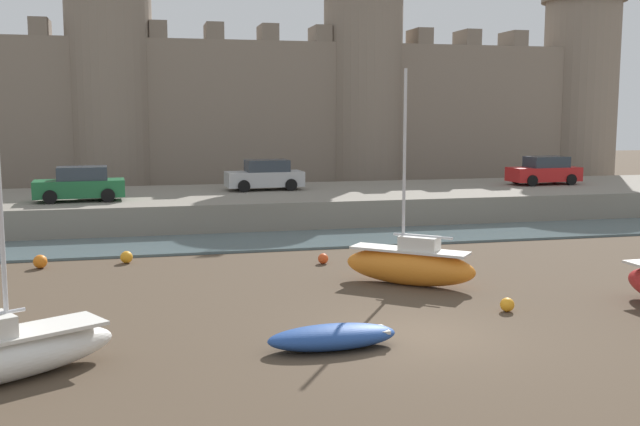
{
  "coord_description": "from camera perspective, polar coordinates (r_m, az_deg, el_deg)",
  "views": [
    {
      "loc": [
        -6.6,
        -17.02,
        5.52
      ],
      "look_at": [
        -1.36,
        4.81,
        2.5
      ],
      "focal_mm": 42.0,
      "sensor_mm": 36.0,
      "label": 1
    }
  ],
  "objects": [
    {
      "name": "ground_plane",
      "position": [
        19.07,
        7.46,
        -9.23
      ],
      "size": [
        160.0,
        160.0,
        0.0
      ],
      "primitive_type": "plane",
      "color": "#4C3D2D"
    },
    {
      "name": "mooring_buoy_near_shore",
      "position": [
        28.53,
        -20.54,
        -3.49
      ],
      "size": [
        0.49,
        0.49,
        0.49
      ],
      "primitive_type": "sphere",
      "color": "orange",
      "rests_on": "ground"
    },
    {
      "name": "mooring_buoy_mid_mud",
      "position": [
        27.53,
        0.24,
        -3.5
      ],
      "size": [
        0.38,
        0.38,
        0.38
      ],
      "primitive_type": "sphere",
      "color": "#E04C1E",
      "rests_on": "ground"
    },
    {
      "name": "car_quay_centre_east",
      "position": [
        40.31,
        -4.21,
        2.87
      ],
      "size": [
        4.18,
        2.03,
        1.62
      ],
      "color": "#B2B5B7",
      "rests_on": "quay_road"
    },
    {
      "name": "mooring_buoy_off_centre",
      "position": [
        21.66,
        14.07,
        -6.8
      ],
      "size": [
        0.4,
        0.4,
        0.4
      ],
      "primitive_type": "sphere",
      "color": "orange",
      "rests_on": "ground"
    },
    {
      "name": "rowboat_near_channel_left",
      "position": [
        17.79,
        0.96,
        -9.38
      ],
      "size": [
        3.15,
        1.23,
        0.58
      ],
      "color": "#234793",
      "rests_on": "ground"
    },
    {
      "name": "sailboat_midflat_left",
      "position": [
        24.27,
        6.86,
        -3.86
      ],
      "size": [
        4.02,
        3.65,
        6.89
      ],
      "color": "orange",
      "rests_on": "ground"
    },
    {
      "name": "water_channel",
      "position": [
        32.45,
        -1.57,
        -2.05
      ],
      "size": [
        80.0,
        4.5,
        0.1
      ],
      "primitive_type": "cube",
      "color": "slate",
      "rests_on": "ground"
    },
    {
      "name": "mooring_buoy_near_channel",
      "position": [
        28.55,
        -14.53,
        -3.27
      ],
      "size": [
        0.45,
        0.45,
        0.45
      ],
      "primitive_type": "sphere",
      "color": "orange",
      "rests_on": "ground"
    },
    {
      "name": "car_quay_west",
      "position": [
        45.24,
        16.73,
        3.08
      ],
      "size": [
        4.18,
        2.03,
        1.62
      ],
      "color": "red",
      "rests_on": "quay_road"
    },
    {
      "name": "car_quay_centre_west",
      "position": [
        36.87,
        -17.8,
        2.07
      ],
      "size": [
        4.18,
        2.03,
        1.62
      ],
      "color": "#1E6638",
      "rests_on": "quay_road"
    },
    {
      "name": "quay_road",
      "position": [
        39.41,
        -3.76,
        0.61
      ],
      "size": [
        61.82,
        10.0,
        1.39
      ],
      "primitive_type": "cube",
      "color": "gray",
      "rests_on": "ground"
    },
    {
      "name": "castle",
      "position": [
        49.99,
        -5.98,
        8.55
      ],
      "size": [
        55.8,
        5.97,
        17.44
      ],
      "color": "gray",
      "rests_on": "ground"
    }
  ]
}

